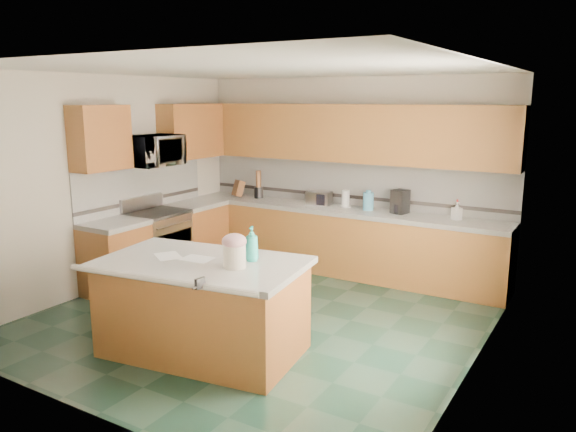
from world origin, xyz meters
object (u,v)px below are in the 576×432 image
Objects in this scene: treat_jar at (235,256)px; soap_bottle_island at (252,244)px; knife_block at (238,188)px; coffee_maker at (400,202)px; island_base at (203,310)px; island_top at (202,263)px; toaster_oven at (319,198)px.

soap_bottle_island is (0.01, 0.26, 0.06)m from treat_jar.
coffee_maker reaches higher than knife_block.
island_base is at bearing -36.56° from knife_block.
island_top is 5.70× the size of toaster_oven.
soap_bottle_island is 0.98× the size of toaster_oven.
knife_block reaches higher than island_top.
toaster_oven reaches higher than island_top.
coffee_maker is (2.60, 0.03, 0.03)m from knife_block.
island_top is 0.42m from treat_jar.
treat_jar is at bearing -85.81° from toaster_oven.
treat_jar reaches higher than toaster_oven.
soap_bottle_island is 2.91m from toaster_oven.
island_top is 3.06m from toaster_oven.
toaster_oven is at bearing 88.91° from island_top.
coffee_maker is (0.83, 3.07, 0.19)m from island_top.
toaster_oven is at bearing 114.04° from treat_jar.
knife_block is 2.60m from coffee_maker.
toaster_oven is (-0.36, 3.04, 0.13)m from island_top.
treat_jar reaches higher than island_top.
soap_bottle_island reaches higher than knife_block.
knife_block is at bearing 112.33° from island_top.
island_top is 9.03× the size of treat_jar.
island_base is at bearing -93.02° from toaster_oven.
island_top is at bearing -36.56° from knife_block.
knife_block reaches higher than toaster_oven.
knife_block is at bearing 112.04° from soap_bottle_island.
toaster_oven is at bearing 88.91° from island_base.
island_top is 3.18m from coffee_maker.
soap_bottle_island is 1.33× the size of knife_block.
treat_jar is 0.68× the size of coffee_maker.
toaster_oven is 1.07× the size of coffee_maker.
island_base is at bearing -90.85° from coffee_maker.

